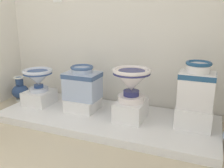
{
  "coord_description": "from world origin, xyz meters",
  "views": [
    {
      "loc": [
        2.7,
        -0.52,
        1.22
      ],
      "look_at": [
        1.7,
        1.92,
        0.46
      ],
      "focal_mm": 40.17,
      "sensor_mm": 36.0,
      "label": 1
    }
  ],
  "objects_px": {
    "plinth_block_pale_glazed": "(83,104)",
    "antique_toilet_slender_white": "(197,85)",
    "antique_toilet_tall_cobalt": "(131,81)",
    "plinth_block_slender_white": "(194,117)",
    "antique_toilet_pale_glazed": "(82,82)",
    "antique_toilet_rightmost": "(38,77)",
    "decorative_vase_companion": "(20,90)",
    "plinth_block_tall_cobalt": "(131,110)",
    "plinth_block_rightmost": "(40,97)"
  },
  "relations": [
    {
      "from": "plinth_block_rightmost",
      "to": "plinth_block_pale_glazed",
      "type": "distance_m",
      "value": 0.62
    },
    {
      "from": "plinth_block_pale_glazed",
      "to": "plinth_block_slender_white",
      "type": "height_order",
      "value": "plinth_block_slender_white"
    },
    {
      "from": "plinth_block_tall_cobalt",
      "to": "antique_toilet_tall_cobalt",
      "type": "bearing_deg",
      "value": 90.0
    },
    {
      "from": "antique_toilet_rightmost",
      "to": "decorative_vase_companion",
      "type": "xyz_separation_m",
      "value": [
        -0.49,
        0.19,
        -0.29
      ]
    },
    {
      "from": "decorative_vase_companion",
      "to": "antique_toilet_slender_white",
      "type": "bearing_deg",
      "value": -3.72
    },
    {
      "from": "plinth_block_pale_glazed",
      "to": "plinth_block_slender_white",
      "type": "xyz_separation_m",
      "value": [
        1.28,
        0.0,
        0.04
      ]
    },
    {
      "from": "plinth_block_rightmost",
      "to": "plinth_block_slender_white",
      "type": "height_order",
      "value": "plinth_block_slender_white"
    },
    {
      "from": "plinth_block_pale_glazed",
      "to": "decorative_vase_companion",
      "type": "xyz_separation_m",
      "value": [
        -1.1,
        0.16,
        -0.01
      ]
    },
    {
      "from": "antique_toilet_pale_glazed",
      "to": "antique_toilet_tall_cobalt",
      "type": "relative_size",
      "value": 0.97
    },
    {
      "from": "plinth_block_rightmost",
      "to": "antique_toilet_rightmost",
      "type": "bearing_deg",
      "value": 0.0
    },
    {
      "from": "plinth_block_tall_cobalt",
      "to": "decorative_vase_companion",
      "type": "relative_size",
      "value": 1.12
    },
    {
      "from": "antique_toilet_slender_white",
      "to": "decorative_vase_companion",
      "type": "bearing_deg",
      "value": 176.28
    },
    {
      "from": "decorative_vase_companion",
      "to": "plinth_block_tall_cobalt",
      "type": "bearing_deg",
      "value": -6.4
    },
    {
      "from": "antique_toilet_rightmost",
      "to": "decorative_vase_companion",
      "type": "height_order",
      "value": "antique_toilet_rightmost"
    },
    {
      "from": "plinth_block_pale_glazed",
      "to": "decorative_vase_companion",
      "type": "distance_m",
      "value": 1.11
    },
    {
      "from": "antique_toilet_tall_cobalt",
      "to": "decorative_vase_companion",
      "type": "height_order",
      "value": "antique_toilet_tall_cobalt"
    },
    {
      "from": "plinth_block_pale_glazed",
      "to": "plinth_block_tall_cobalt",
      "type": "height_order",
      "value": "plinth_block_tall_cobalt"
    },
    {
      "from": "plinth_block_slender_white",
      "to": "decorative_vase_companion",
      "type": "xyz_separation_m",
      "value": [
        -2.38,
        0.15,
        -0.04
      ]
    },
    {
      "from": "antique_toilet_pale_glazed",
      "to": "plinth_block_tall_cobalt",
      "type": "distance_m",
      "value": 0.66
    },
    {
      "from": "antique_toilet_rightmost",
      "to": "decorative_vase_companion",
      "type": "distance_m",
      "value": 0.6
    },
    {
      "from": "antique_toilet_rightmost",
      "to": "antique_toilet_pale_glazed",
      "type": "bearing_deg",
      "value": 3.2
    },
    {
      "from": "antique_toilet_rightmost",
      "to": "plinth_block_pale_glazed",
      "type": "height_order",
      "value": "antique_toilet_rightmost"
    },
    {
      "from": "antique_toilet_tall_cobalt",
      "to": "plinth_block_slender_white",
      "type": "xyz_separation_m",
      "value": [
        0.66,
        0.04,
        -0.33
      ]
    },
    {
      "from": "plinth_block_rightmost",
      "to": "antique_toilet_rightmost",
      "type": "height_order",
      "value": "antique_toilet_rightmost"
    },
    {
      "from": "antique_toilet_pale_glazed",
      "to": "antique_toilet_tall_cobalt",
      "type": "bearing_deg",
      "value": -3.34
    },
    {
      "from": "antique_toilet_pale_glazed",
      "to": "plinth_block_pale_glazed",
      "type": "bearing_deg",
      "value": 0.0
    },
    {
      "from": "plinth_block_rightmost",
      "to": "plinth_block_pale_glazed",
      "type": "relative_size",
      "value": 0.98
    },
    {
      "from": "antique_toilet_pale_glazed",
      "to": "antique_toilet_slender_white",
      "type": "distance_m",
      "value": 1.28
    },
    {
      "from": "antique_toilet_rightmost",
      "to": "antique_toilet_slender_white",
      "type": "relative_size",
      "value": 0.8
    },
    {
      "from": "plinth_block_pale_glazed",
      "to": "antique_toilet_slender_white",
      "type": "distance_m",
      "value": 1.33
    },
    {
      "from": "antique_toilet_rightmost",
      "to": "antique_toilet_slender_white",
      "type": "bearing_deg",
      "value": 1.12
    },
    {
      "from": "plinth_block_rightmost",
      "to": "antique_toilet_slender_white",
      "type": "bearing_deg",
      "value": 1.12
    },
    {
      "from": "plinth_block_rightmost",
      "to": "antique_toilet_tall_cobalt",
      "type": "bearing_deg",
      "value": -0.07
    },
    {
      "from": "plinth_block_rightmost",
      "to": "antique_toilet_slender_white",
      "type": "height_order",
      "value": "antique_toilet_slender_white"
    },
    {
      "from": "antique_toilet_rightmost",
      "to": "antique_toilet_tall_cobalt",
      "type": "distance_m",
      "value": 1.23
    },
    {
      "from": "antique_toilet_pale_glazed",
      "to": "plinth_block_tall_cobalt",
      "type": "relative_size",
      "value": 1.03
    },
    {
      "from": "antique_toilet_pale_glazed",
      "to": "antique_toilet_tall_cobalt",
      "type": "xyz_separation_m",
      "value": [
        0.62,
        -0.04,
        0.09
      ]
    },
    {
      "from": "plinth_block_tall_cobalt",
      "to": "plinth_block_slender_white",
      "type": "relative_size",
      "value": 1.09
    },
    {
      "from": "plinth_block_pale_glazed",
      "to": "plinth_block_tall_cobalt",
      "type": "distance_m",
      "value": 0.62
    },
    {
      "from": "plinth_block_pale_glazed",
      "to": "plinth_block_tall_cobalt",
      "type": "bearing_deg",
      "value": -3.34
    },
    {
      "from": "antique_toilet_rightmost",
      "to": "antique_toilet_pale_glazed",
      "type": "relative_size",
      "value": 0.93
    },
    {
      "from": "plinth_block_tall_cobalt",
      "to": "antique_toilet_tall_cobalt",
      "type": "height_order",
      "value": "antique_toilet_tall_cobalt"
    },
    {
      "from": "plinth_block_tall_cobalt",
      "to": "decorative_vase_companion",
      "type": "xyz_separation_m",
      "value": [
        -1.72,
        0.19,
        -0.04
      ]
    },
    {
      "from": "plinth_block_rightmost",
      "to": "antique_toilet_rightmost",
      "type": "xyz_separation_m",
      "value": [
        0.0,
        0.0,
        0.27
      ]
    },
    {
      "from": "plinth_block_rightmost",
      "to": "plinth_block_slender_white",
      "type": "bearing_deg",
      "value": 1.12
    },
    {
      "from": "plinth_block_rightmost",
      "to": "antique_toilet_tall_cobalt",
      "type": "relative_size",
      "value": 0.84
    },
    {
      "from": "antique_toilet_tall_cobalt",
      "to": "plinth_block_slender_white",
      "type": "distance_m",
      "value": 0.74
    },
    {
      "from": "antique_toilet_pale_glazed",
      "to": "decorative_vase_companion",
      "type": "relative_size",
      "value": 1.16
    },
    {
      "from": "plinth_block_tall_cobalt",
      "to": "plinth_block_slender_white",
      "type": "distance_m",
      "value": 0.66
    },
    {
      "from": "antique_toilet_slender_white",
      "to": "antique_toilet_rightmost",
      "type": "bearing_deg",
      "value": -178.88
    }
  ]
}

